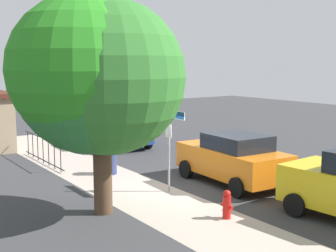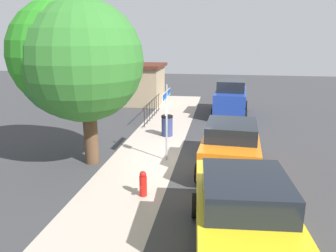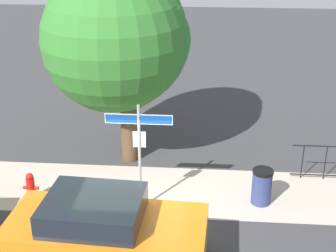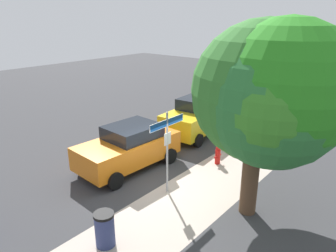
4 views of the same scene
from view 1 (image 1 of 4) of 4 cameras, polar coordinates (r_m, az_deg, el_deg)
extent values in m
plane|color=#38383A|center=(15.03, 1.57, -8.00)|extent=(60.00, 60.00, 0.00)
cube|color=#B4A496|center=(15.99, -6.51, -7.04)|extent=(24.00, 2.60, 0.00)
cylinder|color=#9EA0A5|center=(14.53, 0.12, -2.69)|extent=(0.07, 0.07, 2.89)
cube|color=#144799|center=(14.37, 0.13, 1.54)|extent=(1.62, 0.02, 0.22)
cube|color=white|center=(14.37, 0.13, 1.54)|extent=(1.65, 0.02, 0.25)
cube|color=silver|center=(14.43, 0.06, -0.63)|extent=(0.32, 0.02, 0.42)
cylinder|color=#4E3725|center=(12.61, -8.19, -4.67)|extent=(0.51, 0.51, 2.79)
sphere|color=#358225|center=(12.51, -11.89, 5.69)|extent=(2.65, 2.65, 2.65)
sphere|color=#27821D|center=(11.85, -10.71, 6.92)|extent=(3.80, 3.80, 3.80)
sphere|color=#286F31|center=(12.01, -9.83, 5.74)|extent=(3.88, 3.88, 3.88)
sphere|color=#2E7029|center=(12.00, -7.48, 6.11)|extent=(4.08, 4.08, 4.08)
cylinder|color=black|center=(12.94, 15.62, -9.49)|extent=(0.66, 0.27, 0.64)
cylinder|color=black|center=(14.47, 19.99, -7.81)|extent=(0.66, 0.27, 0.64)
cube|color=orange|center=(15.82, 8.01, -4.37)|extent=(4.26, 2.11, 0.90)
cube|color=black|center=(15.49, 8.65, -1.97)|extent=(2.09, 1.76, 0.51)
cylinder|color=black|center=(16.47, 2.29, -5.41)|extent=(0.65, 0.25, 0.64)
cylinder|color=black|center=(17.56, 7.42, -4.62)|extent=(0.65, 0.25, 0.64)
cylinder|color=black|center=(14.29, 8.68, -7.61)|extent=(0.65, 0.25, 0.64)
cylinder|color=black|center=(15.53, 14.03, -6.48)|extent=(0.65, 0.25, 0.64)
cube|color=#1D3897|center=(22.68, -6.20, -0.23)|extent=(4.30, 2.03, 1.17)
cube|color=black|center=(22.34, -5.97, 1.97)|extent=(2.11, 1.67, 0.63)
cylinder|color=black|center=(23.73, -9.54, -1.36)|extent=(0.65, 0.26, 0.64)
cylinder|color=black|center=(24.41, -5.71, -1.02)|extent=(0.65, 0.26, 0.64)
cylinder|color=black|center=(21.14, -6.73, -2.45)|extent=(0.65, 0.26, 0.64)
cylinder|color=black|center=(21.90, -2.55, -2.04)|extent=(0.65, 0.26, 0.64)
cylinder|color=black|center=(19.38, -15.42, -1.45)|extent=(4.50, 0.04, 0.04)
cylinder|color=black|center=(19.55, -15.32, -4.14)|extent=(4.50, 0.04, 0.04)
cylinder|color=black|center=(17.70, -13.28, -4.00)|extent=(0.03, 0.03, 1.05)
cylinder|color=black|center=(18.29, -14.02, -3.64)|extent=(0.03, 0.03, 1.05)
cylinder|color=black|center=(18.88, -14.71, -3.30)|extent=(0.03, 0.03, 1.05)
cylinder|color=black|center=(19.47, -15.36, -2.98)|extent=(0.03, 0.03, 1.05)
cylinder|color=black|center=(20.07, -15.98, -2.68)|extent=(0.03, 0.03, 1.05)
cylinder|color=black|center=(20.67, -16.55, -2.39)|extent=(0.03, 0.03, 1.05)
cylinder|color=black|center=(21.28, -17.10, -2.13)|extent=(0.03, 0.03, 1.05)
cylinder|color=red|center=(12.42, 7.37, -10.04)|extent=(0.22, 0.22, 0.62)
sphere|color=red|center=(12.31, 7.40, -8.40)|extent=(0.20, 0.20, 0.20)
cylinder|color=red|center=(12.30, 7.88, -10.08)|extent=(0.10, 0.09, 0.09)
cylinder|color=red|center=(12.52, 6.87, -9.73)|extent=(0.10, 0.09, 0.09)
cylinder|color=navy|center=(17.12, -7.30, -4.50)|extent=(0.52, 0.52, 0.90)
cylinder|color=black|center=(17.02, -7.33, -2.89)|extent=(0.55, 0.55, 0.08)
camera|label=2|loc=(10.10, 55.18, 6.84)|focal=35.21mm
camera|label=3|loc=(23.09, 20.48, 14.79)|focal=51.32mm
camera|label=4|loc=(19.25, -29.53, 12.01)|focal=33.69mm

